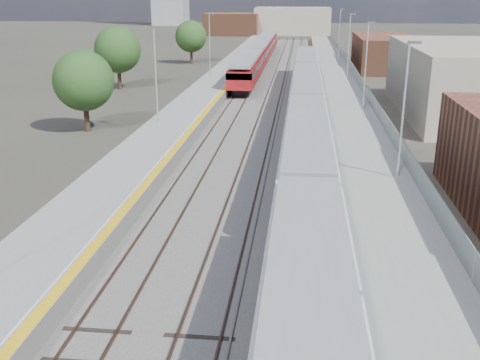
# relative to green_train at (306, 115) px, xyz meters

# --- Properties ---
(ground) EXTENTS (320.00, 320.00, 0.00)m
(ground) POSITION_rel_green_train_xyz_m (-1.50, 17.25, -2.18)
(ground) COLOR #47443A
(ground) RESTS_ON ground
(ballast_bed) EXTENTS (10.50, 155.00, 0.06)m
(ballast_bed) POSITION_rel_green_train_xyz_m (-3.75, 19.75, -2.15)
(ballast_bed) COLOR #565451
(ballast_bed) RESTS_ON ground
(tracks) EXTENTS (8.96, 160.00, 0.17)m
(tracks) POSITION_rel_green_train_xyz_m (-3.15, 21.43, -2.07)
(tracks) COLOR #4C3323
(tracks) RESTS_ON ground
(platform_right) EXTENTS (4.70, 155.00, 8.52)m
(platform_right) POSITION_rel_green_train_xyz_m (3.78, 19.74, -1.65)
(platform_right) COLOR slate
(platform_right) RESTS_ON ground
(platform_left) EXTENTS (4.30, 155.00, 8.52)m
(platform_left) POSITION_rel_green_train_xyz_m (-10.55, 19.74, -1.66)
(platform_left) COLOR slate
(platform_left) RESTS_ON ground
(green_train) EXTENTS (2.81, 78.32, 3.10)m
(green_train) POSITION_rel_green_train_xyz_m (0.00, 0.00, 0.00)
(green_train) COLOR black
(green_train) RESTS_ON ground
(red_train) EXTENTS (2.80, 56.75, 3.53)m
(red_train) POSITION_rel_green_train_xyz_m (-7.00, 45.45, -0.09)
(red_train) COLOR black
(red_train) RESTS_ON ground
(tree_a) EXTENTS (4.87, 4.87, 6.59)m
(tree_a) POSITION_rel_green_train_xyz_m (-17.85, 1.97, 1.97)
(tree_a) COLOR #382619
(tree_a) RESTS_ON ground
(tree_b) EXTENTS (5.34, 5.34, 7.24)m
(tree_b) POSITION_rel_green_train_xyz_m (-21.80, 22.89, 2.38)
(tree_b) COLOR #382619
(tree_b) RESTS_ON ground
(tree_c) EXTENTS (4.96, 4.96, 6.72)m
(tree_c) POSITION_rel_green_train_xyz_m (-18.16, 48.47, 2.05)
(tree_c) COLOR #382619
(tree_c) RESTS_ON ground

